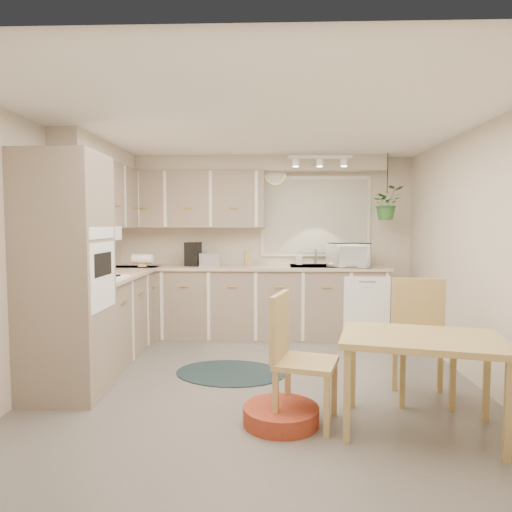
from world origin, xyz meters
The scene contains 35 objects.
floor centered at (0.00, 0.00, 0.00)m, with size 4.20×4.20×0.00m, color #68635C.
ceiling centered at (0.00, 0.00, 2.40)m, with size 4.20×4.20×0.00m, color white.
wall_back centered at (0.00, 2.10, 1.20)m, with size 4.00×0.04×2.40m, color beige.
wall_front centered at (0.00, -2.10, 1.20)m, with size 4.00×0.04×2.40m, color beige.
wall_left centered at (-2.00, 0.00, 1.20)m, with size 0.04×4.20×2.40m, color beige.
wall_right centered at (2.00, 0.00, 1.20)m, with size 0.04×4.20×2.40m, color beige.
base_cab_left centered at (-1.70, 0.88, 0.45)m, with size 0.60×1.85×0.90m, color gray.
base_cab_back centered at (-0.20, 1.80, 0.45)m, with size 3.60×0.60×0.90m, color gray.
counter_left centered at (-1.69, 0.88, 0.92)m, with size 0.64×1.89×0.04m, color beige.
counter_back centered at (-0.20, 1.79, 0.92)m, with size 3.64×0.64×0.04m, color beige.
oven_stack centered at (-1.68, -0.38, 1.05)m, with size 0.65×0.65×2.10m, color gray.
wall_oven_face centered at (-1.35, -0.38, 1.05)m, with size 0.02×0.56×0.58m, color white.
upper_cab_left centered at (-1.82, 1.00, 1.83)m, with size 0.35×2.00×0.75m, color gray.
upper_cab_back centered at (-1.00, 1.93, 1.83)m, with size 2.00×0.35×0.75m, color gray.
soffit_left centered at (-1.85, 1.00, 2.30)m, with size 0.30×2.00×0.20m, color beige.
soffit_back centered at (-0.20, 1.95, 2.30)m, with size 3.60×0.30×0.20m, color beige.
cooktop centered at (-1.68, 0.30, 0.94)m, with size 0.52×0.58×0.02m, color white.
range_hood centered at (-1.70, 0.30, 1.40)m, with size 0.40×0.60×0.14m, color white.
window_blinds centered at (0.70, 2.07, 1.60)m, with size 1.40×0.02×1.00m, color silver.
window_frame centered at (0.70, 2.08, 1.60)m, with size 1.50×0.02×1.10m, color white.
sink centered at (0.70, 1.80, 0.90)m, with size 0.70×0.48×0.10m, color #A0A3A8.
dishwasher_front centered at (1.30, 1.49, 0.42)m, with size 0.58×0.01×0.83m, color white.
track_light_bar centered at (0.70, 1.55, 2.33)m, with size 0.80×0.04×0.04m, color white.
wall_clock centered at (0.15, 2.07, 2.18)m, with size 0.30×0.30×0.03m, color gold.
dining_table centered at (1.17, -0.98, 0.35)m, with size 1.11×0.74×0.70m, color tan.
chair_left centered at (0.36, -0.86, 0.49)m, with size 0.46×0.46×0.97m, color tan.
chair_back centered at (1.38, -0.38, 0.51)m, with size 0.48×0.48×1.02m, color tan.
braided_rug centered at (-0.31, 0.25, 0.01)m, with size 1.10×0.83×0.01m, color black.
pet_bed centered at (0.17, -0.90, 0.07)m, with size 0.57×0.57×0.13m, color #A43320.
microwave centered at (1.10, 1.70, 1.13)m, with size 0.55×0.31×0.37m, color white.
soap_bottle centered at (0.48, 1.95, 0.98)m, with size 0.09×0.19×0.09m, color white.
hanging_plant centered at (1.58, 1.70, 1.72)m, with size 0.38×0.42×0.33m, color #346F2C.
coffee_maker centered at (-0.94, 1.80, 1.10)m, with size 0.18×0.22×0.31m, color black.
toaster centered at (-0.73, 1.82, 1.02)m, with size 0.27×0.16×0.17m, color #A0A3A8.
knife_block centered at (-0.21, 1.85, 1.04)m, with size 0.09×0.09×0.20m, color tan.
Camera 1 is at (0.09, -4.22, 1.49)m, focal length 32.00 mm.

